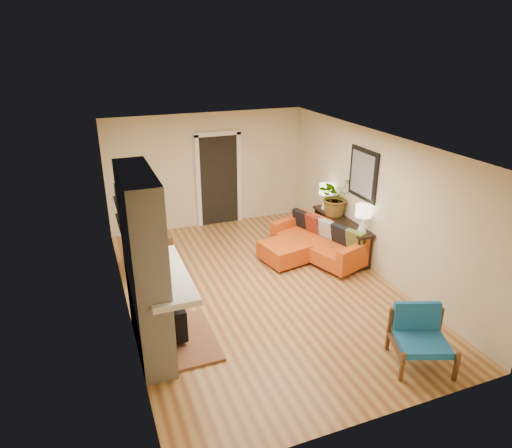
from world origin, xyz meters
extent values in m
plane|color=tan|center=(0.00, 0.00, 0.00)|extent=(6.50, 6.50, 0.00)
plane|color=white|center=(0.00, 0.00, 2.60)|extent=(6.50, 6.50, 0.00)
plane|color=beige|center=(0.00, 3.25, 1.30)|extent=(4.50, 0.00, 4.50)
plane|color=beige|center=(0.00, -3.25, 1.30)|extent=(4.50, 0.00, 4.50)
plane|color=beige|center=(-2.25, 0.00, 1.30)|extent=(0.00, 6.50, 6.50)
plane|color=beige|center=(2.25, 0.00, 1.30)|extent=(0.00, 6.50, 6.50)
cube|color=black|center=(0.25, 3.22, 1.05)|extent=(0.88, 0.06, 2.10)
cube|color=white|center=(-0.24, 3.21, 1.05)|extent=(0.10, 0.08, 2.18)
cube|color=white|center=(0.74, 3.21, 1.05)|extent=(0.10, 0.08, 2.18)
cube|color=white|center=(0.25, 3.21, 2.13)|extent=(1.08, 0.08, 0.10)
cube|color=black|center=(2.22, 0.40, 1.75)|extent=(0.04, 0.85, 0.95)
cube|color=slate|center=(2.19, 0.40, 1.75)|extent=(0.01, 0.70, 0.80)
cube|color=black|center=(-2.21, 0.35, 1.42)|extent=(0.06, 0.95, 0.02)
cube|color=black|center=(-2.21, 0.35, 1.72)|extent=(0.06, 0.95, 0.02)
cube|color=white|center=(-2.04, -1.00, 1.86)|extent=(0.42, 1.50, 1.48)
cube|color=white|center=(-2.04, -1.00, 0.56)|extent=(0.42, 1.50, 1.12)
cube|color=white|center=(-1.79, -1.00, 1.12)|extent=(0.60, 1.68, 0.08)
cube|color=black|center=(-1.83, -1.00, 0.45)|extent=(0.03, 0.72, 0.78)
cube|color=brown|center=(-1.53, -1.00, 0.02)|extent=(0.75, 1.30, 0.04)
cube|color=black|center=(-1.71, -1.00, 0.34)|extent=(0.30, 0.36, 0.48)
cylinder|color=black|center=(-1.71, -1.00, 0.78)|extent=(0.10, 0.10, 0.40)
cube|color=gold|center=(-1.82, -1.00, 1.75)|extent=(0.04, 0.95, 0.95)
cube|color=silver|center=(-1.80, -1.00, 1.75)|extent=(0.01, 0.82, 0.82)
cylinder|color=silver|center=(1.50, -0.20, 0.05)|extent=(0.05, 0.05, 0.09)
cylinder|color=silver|center=(2.12, 0.00, 0.05)|extent=(0.05, 0.05, 0.09)
cylinder|color=silver|center=(0.95, 1.44, 0.05)|extent=(0.05, 0.05, 0.09)
cylinder|color=silver|center=(1.57, 1.65, 0.05)|extent=(0.05, 0.05, 0.09)
cube|color=#C65412|center=(1.53, 0.72, 0.23)|extent=(1.41, 2.12, 0.28)
cube|color=#C65412|center=(1.84, 0.82, 0.54)|extent=(0.79, 1.92, 0.33)
cube|color=#C65412|center=(1.82, -0.13, 0.47)|extent=(0.85, 0.42, 0.19)
cube|color=#C65412|center=(1.25, 1.57, 0.47)|extent=(0.85, 0.42, 0.19)
cube|color=#59662B|center=(1.95, 0.08, 0.58)|extent=(0.29, 0.41, 0.39)
cube|color=black|center=(1.84, 0.43, 0.58)|extent=(0.29, 0.41, 0.39)
cube|color=#B2B3AD|center=(1.72, 0.78, 0.58)|extent=(0.29, 0.41, 0.39)
cube|color=maroon|center=(1.62, 1.09, 0.58)|extent=(0.29, 0.41, 0.39)
cube|color=black|center=(1.50, 1.45, 0.58)|extent=(0.29, 0.41, 0.39)
cylinder|color=silver|center=(0.56, 0.40, 0.03)|extent=(0.04, 0.04, 0.06)
cylinder|color=silver|center=(1.19, 0.52, 0.03)|extent=(0.04, 0.04, 0.06)
cylinder|color=silver|center=(0.43, 1.03, 0.03)|extent=(0.04, 0.04, 0.06)
cylinder|color=silver|center=(1.07, 1.15, 0.03)|extent=(0.04, 0.04, 0.06)
cube|color=#C65412|center=(0.81, 0.78, 0.23)|extent=(0.93, 0.93, 0.34)
cube|color=brown|center=(0.93, -2.53, 0.29)|extent=(0.30, 0.69, 0.05)
cube|color=brown|center=(0.82, -2.83, 0.21)|extent=(0.06, 0.06, 0.42)
cube|color=brown|center=(1.05, -2.23, 0.34)|extent=(0.06, 0.06, 0.67)
cube|color=brown|center=(1.58, -2.77, 0.29)|extent=(0.30, 0.69, 0.05)
cube|color=brown|center=(1.47, -3.07, 0.21)|extent=(0.06, 0.06, 0.42)
cube|color=brown|center=(1.70, -2.47, 0.34)|extent=(0.06, 0.06, 0.67)
cube|color=#1B64A3|center=(1.26, -2.65, 0.35)|extent=(0.81, 0.78, 0.10)
cube|color=#1B64A3|center=(1.36, -2.38, 0.58)|extent=(0.65, 0.38, 0.40)
cube|color=brown|center=(-1.65, 1.25, 0.68)|extent=(0.66, 0.93, 0.04)
cylinder|color=brown|center=(-1.91, 0.86, 0.33)|extent=(0.04, 0.04, 0.66)
cylinder|color=brown|center=(-1.40, 0.85, 0.33)|extent=(0.04, 0.04, 0.66)
cylinder|color=brown|center=(-1.90, 1.65, 0.33)|extent=(0.04, 0.04, 0.66)
cylinder|color=brown|center=(-1.39, 1.64, 0.33)|extent=(0.04, 0.04, 0.66)
cube|color=brown|center=(-1.53, 0.65, 0.41)|extent=(0.39, 0.39, 0.04)
cube|color=brown|center=(-1.52, 0.83, 0.64)|extent=(0.39, 0.05, 0.42)
cylinder|color=brown|center=(-1.68, 0.50, 0.20)|extent=(0.03, 0.03, 0.40)
cylinder|color=brown|center=(-1.37, 0.49, 0.20)|extent=(0.03, 0.03, 0.40)
cylinder|color=brown|center=(-1.68, 0.81, 0.20)|extent=(0.03, 0.03, 0.40)
cylinder|color=brown|center=(-1.37, 0.80, 0.20)|extent=(0.03, 0.03, 0.40)
cube|color=brown|center=(-1.50, 1.84, 0.41)|extent=(0.39, 0.39, 0.04)
cube|color=brown|center=(-1.50, 1.66, 0.64)|extent=(0.39, 0.05, 0.42)
cylinder|color=brown|center=(-1.66, 1.69, 0.20)|extent=(0.03, 0.03, 0.40)
cylinder|color=brown|center=(-1.35, 1.68, 0.20)|extent=(0.03, 0.03, 0.40)
cylinder|color=brown|center=(-1.65, 2.00, 0.20)|extent=(0.03, 0.03, 0.40)
cylinder|color=brown|center=(-1.34, 1.99, 0.20)|extent=(0.03, 0.03, 0.40)
cube|color=black|center=(2.07, 0.77, 0.70)|extent=(0.34, 1.85, 0.05)
cube|color=black|center=(2.07, -0.08, 0.34)|extent=(0.30, 0.04, 0.68)
cube|color=black|center=(2.07, 1.62, 0.34)|extent=(0.30, 0.04, 0.68)
cone|color=white|center=(2.07, 0.07, 0.88)|extent=(0.18, 0.18, 0.30)
cylinder|color=white|center=(2.07, 0.07, 1.05)|extent=(0.03, 0.03, 0.06)
cylinder|color=#FFEABF|center=(2.07, 0.07, 1.16)|extent=(0.30, 0.30, 0.22)
cone|color=white|center=(2.07, 1.46, 0.88)|extent=(0.18, 0.18, 0.30)
cylinder|color=white|center=(2.07, 1.46, 1.05)|extent=(0.03, 0.03, 0.06)
cylinder|color=#FFEABF|center=(2.07, 1.46, 1.16)|extent=(0.30, 0.30, 0.22)
imported|color=#1E5919|center=(2.06, 1.05, 1.13)|extent=(0.89, 0.82, 0.82)
camera|label=1|loc=(-2.61, -6.51, 4.10)|focal=32.00mm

